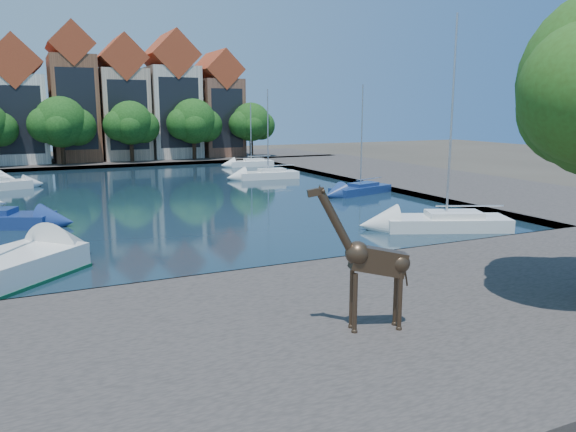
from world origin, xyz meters
The scene contains 19 objects.
ground centered at (0.00, 0.00, 0.00)m, with size 160.00×160.00×0.00m, color #38332B.
water_basin centered at (0.00, 24.00, 0.04)m, with size 38.00×50.00×0.08m, color black.
near_quay centered at (0.00, -7.00, 0.25)m, with size 50.00×14.00×0.50m, color #433D3A.
far_quay centered at (0.00, 56.00, 0.25)m, with size 60.00×16.00×0.50m, color #433D3A.
right_quay centered at (25.00, 24.00, 0.25)m, with size 14.00×52.00×0.50m, color #433D3A.
townhouse_west_inner centered at (-10.50, 55.99, 7.35)m, with size 6.43×9.18×15.15m.
townhouse_center centered at (-4.00, 55.99, 8.36)m, with size 5.44×9.18×16.93m.
townhouse_east_inner centered at (2.00, 55.99, 7.73)m, with size 5.94×9.18×15.79m.
townhouse_east_mid centered at (8.50, 55.99, 8.10)m, with size 6.43×9.18×16.65m.
townhouse_east_end centered at (15.00, 55.99, 7.11)m, with size 5.44×9.18×14.43m.
far_tree_mid_west centered at (-5.89, 50.49, 5.29)m, with size 7.80×6.00×8.00m.
far_tree_mid_east centered at (2.10, 50.49, 5.13)m, with size 7.02×5.40×7.52m.
far_tree_east centered at (10.11, 50.49, 5.24)m, with size 7.54×5.80×7.84m.
far_tree_far_east centered at (18.09, 50.49, 5.08)m, with size 6.76×5.20×7.36m.
giraffe_statue centered at (-1.11, -7.75, 2.66)m, with size 3.04×1.16×4.40m.
sailboat_right_a centered at (12.00, 4.00, 0.67)m, with size 7.57×5.14×12.20m.
sailboat_right_b centered at (15.00, 18.08, 0.57)m, with size 6.00×3.48×8.92m.
sailboat_right_c centered at (12.03, 30.72, 0.62)m, with size 6.17×2.63×8.88m.
sailboat_right_d centered at (15.00, 42.96, 0.58)m, with size 5.43×2.26×7.54m.
Camera 1 is at (-10.20, -21.33, 7.13)m, focal length 35.00 mm.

